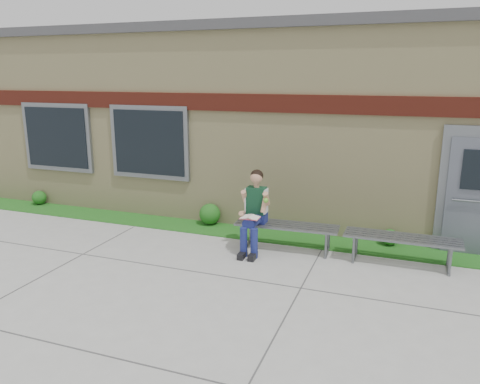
% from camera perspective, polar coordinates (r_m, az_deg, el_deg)
% --- Properties ---
extents(ground, '(80.00, 80.00, 0.00)m').
position_cam_1_polar(ground, '(7.12, -1.55, -12.09)').
color(ground, '#9E9E99').
rests_on(ground, ground).
extents(grass_strip, '(16.00, 0.80, 0.02)m').
position_cam_1_polar(grass_strip, '(9.39, 4.34, -5.41)').
color(grass_strip, '#175516').
rests_on(grass_strip, ground).
extents(school_building, '(16.20, 6.22, 4.20)m').
position_cam_1_polar(school_building, '(12.19, 8.96, 9.06)').
color(school_building, beige).
rests_on(school_building, ground).
extents(bench_left, '(1.90, 0.61, 0.49)m').
position_cam_1_polar(bench_left, '(8.63, 5.69, -4.65)').
color(bench_left, slate).
rests_on(bench_left, ground).
extents(bench_right, '(1.90, 0.55, 0.49)m').
position_cam_1_polar(bench_right, '(8.39, 19.09, -5.90)').
color(bench_right, slate).
rests_on(bench_right, ground).
extents(girl, '(0.54, 0.89, 1.48)m').
position_cam_1_polar(girl, '(8.45, 1.75, -2.20)').
color(girl, navy).
rests_on(girl, ground).
extents(shrub_west, '(0.34, 0.34, 0.34)m').
position_cam_1_polar(shrub_west, '(12.58, -23.29, -0.62)').
color(shrub_west, '#175516').
rests_on(shrub_west, grass_strip).
extents(shrub_mid, '(0.45, 0.45, 0.45)m').
position_cam_1_polar(shrub_mid, '(10.04, -3.70, -2.69)').
color(shrub_mid, '#175516').
rests_on(shrub_mid, grass_strip).
extents(shrub_east, '(0.31, 0.31, 0.31)m').
position_cam_1_polar(shrub_east, '(9.27, 17.80, -5.27)').
color(shrub_east, '#175516').
rests_on(shrub_east, grass_strip).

